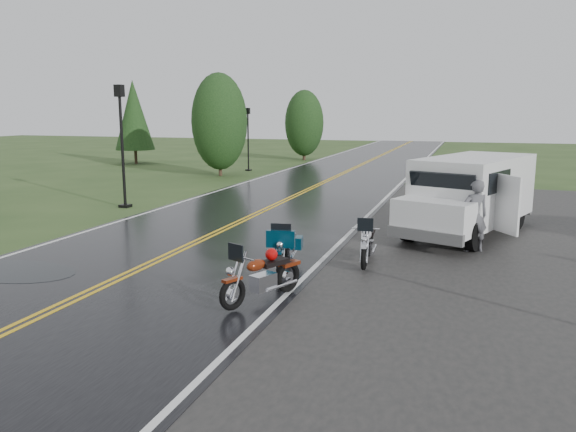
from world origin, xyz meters
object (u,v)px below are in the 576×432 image
object	(u,v)px
motorcycle_teal	(280,253)
lamp_post_far_left	(248,139)
person_at_van	(475,217)
lamp_post_near_left	(122,146)
motorcycle_red	(232,281)
van_white	(410,201)
motorcycle_silver	(364,247)

from	to	relation	value
motorcycle_teal	lamp_post_far_left	distance (m)	22.99
person_at_van	lamp_post_near_left	size ratio (longest dim) A/B	0.40
motorcycle_red	lamp_post_near_left	xyz separation A→B (m)	(-8.52, 9.27, 1.71)
van_white	lamp_post_near_left	size ratio (longest dim) A/B	1.29
motorcycle_silver	motorcycle_teal	bearing A→B (deg)	-152.45
van_white	person_at_van	bearing A→B (deg)	0.05
van_white	lamp_post_near_left	bearing A→B (deg)	-172.58
motorcycle_red	lamp_post_far_left	distance (m)	25.06
motorcycle_silver	person_at_van	bearing A→B (deg)	44.54
motorcycle_silver	lamp_post_near_left	bearing A→B (deg)	145.14
van_white	lamp_post_far_left	distance (m)	20.22
van_white	motorcycle_teal	bearing A→B (deg)	-96.74
lamp_post_far_left	motorcycle_red	bearing A→B (deg)	-68.60
van_white	person_at_van	xyz separation A→B (m)	(1.70, -0.64, -0.24)
motorcycle_teal	lamp_post_near_left	world-z (taller)	lamp_post_near_left
motorcycle_red	motorcycle_teal	bearing A→B (deg)	111.18
person_at_van	motorcycle_silver	bearing A→B (deg)	24.88
motorcycle_teal	van_white	distance (m)	5.01
motorcycle_silver	lamp_post_near_left	size ratio (longest dim) A/B	0.43
motorcycle_red	motorcycle_teal	world-z (taller)	motorcycle_red
motorcycle_teal	person_at_van	distance (m)	5.51
motorcycle_teal	van_white	xyz separation A→B (m)	(2.29, 4.42, 0.59)
motorcycle_silver	person_at_van	world-z (taller)	person_at_van
person_at_van	lamp_post_near_left	world-z (taller)	lamp_post_near_left
van_white	lamp_post_far_left	xyz separation A→B (m)	(-11.54, 16.58, 0.77)
motorcycle_red	motorcycle_teal	xyz separation A→B (m)	(0.12, 2.30, -0.02)
motorcycle_teal	person_at_van	bearing A→B (deg)	33.98
motorcycle_silver	lamp_post_far_left	distance (m)	22.78
motorcycle_teal	motorcycle_silver	bearing A→B (deg)	22.94
person_at_van	lamp_post_far_left	world-z (taller)	lamp_post_far_left
person_at_van	van_white	bearing A→B (deg)	-45.09
lamp_post_near_left	van_white	bearing A→B (deg)	-13.19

